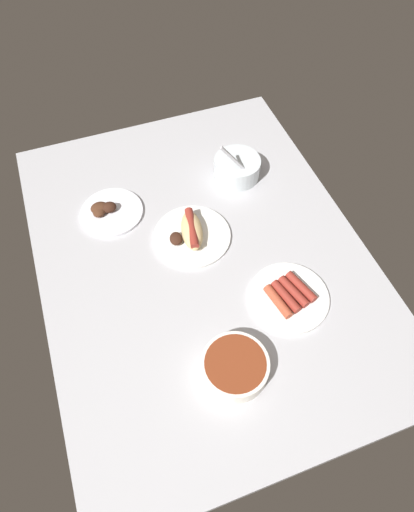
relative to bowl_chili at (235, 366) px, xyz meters
The scene contains 6 objects.
ground_plane 35.03cm from the bowl_chili, behind, with size 120.00×90.00×3.00cm, color #B2B2B7.
bowl_chili is the anchor object (origin of this frame).
plate_hotdog_assembled 41.29cm from the bowl_chili, behind, with size 22.38×22.38×5.61cm.
bowl_coleslaw 64.91cm from the bowl_chili, 157.50° to the left, with size 14.71×14.71×15.84cm.
plate_sausages 24.79cm from the bowl_chili, 122.72° to the left, with size 21.28×21.28×3.37cm.
plate_grilled_meat 60.68cm from the bowl_chili, 163.51° to the right, with size 18.73×18.73×4.12cm.
Camera 1 is at (67.37, -22.88, 103.18)cm, focal length 31.09 mm.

